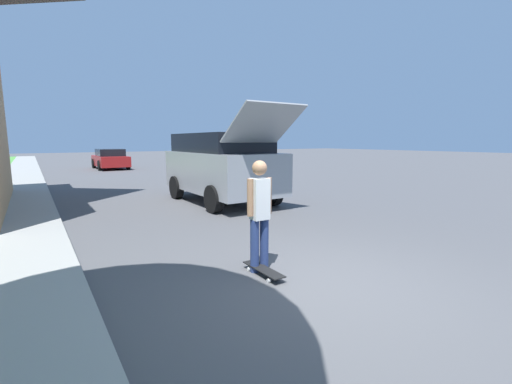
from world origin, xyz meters
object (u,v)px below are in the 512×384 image
object	(u,v)px
car_down_street	(110,159)
skateboarder	(259,211)
suv_parked	(221,165)
skateboard	(263,270)

from	to	relation	value
car_down_street	skateboarder	distance (m)	21.15
car_down_street	skateboarder	world-z (taller)	skateboarder
suv_parked	car_down_street	distance (m)	15.61
suv_parked	skateboarder	distance (m)	5.92
suv_parked	skateboard	world-z (taller)	suv_parked
skateboarder	skateboard	xyz separation A→B (m)	(-0.05, -0.18, -0.82)
suv_parked	skateboard	bearing A→B (deg)	-112.18
skateboarder	car_down_street	bearing A→B (deg)	84.95
suv_parked	skateboard	xyz separation A→B (m)	(-2.31, -5.65, -1.09)
skateboarder	skateboard	bearing A→B (deg)	-106.58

